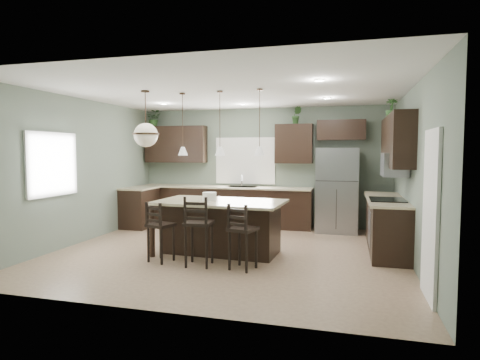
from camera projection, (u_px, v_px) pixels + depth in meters
The scene contains 33 objects.
ground at pixel (229, 252), 7.10m from camera, with size 6.00×6.00×0.00m, color #9E8466.
pantry_door at pixel (430, 215), 4.75m from camera, with size 0.04×0.82×2.04m, color white.
window_back at pixel (245, 161), 9.72m from camera, with size 1.35×0.02×1.00m, color white.
window_left at pixel (52, 164), 7.00m from camera, with size 0.02×1.10×1.00m, color white.
left_return_cabs at pixel (140, 208), 9.41m from camera, with size 0.60×0.90×0.90m, color black.
left_return_countertop at pixel (140, 188), 9.37m from camera, with size 0.66×0.96×0.04m, color beige.
back_lower_cabs at pixel (224, 206), 9.64m from camera, with size 4.20×0.60×0.90m, color black.
back_countertop at pixel (224, 187), 9.59m from camera, with size 4.20×0.66×0.04m, color beige.
sink_inset at pixel (242, 187), 9.47m from camera, with size 0.70×0.45×0.01m, color gray.
faucet at pixel (242, 181), 9.43m from camera, with size 0.02×0.02×0.28m, color silver.
back_upper_left at pixel (176, 144), 10.00m from camera, with size 1.55×0.34×0.90m, color black.
back_upper_right at pixel (294, 144), 9.23m from camera, with size 0.85×0.34×0.90m, color black.
fridge_header at pixel (341, 130), 8.94m from camera, with size 1.05×0.34×0.45m, color black.
right_lower_cabs at pixel (386, 225), 7.20m from camera, with size 0.60×2.35×0.90m, color black.
right_countertop at pixel (386, 199), 7.17m from camera, with size 0.66×2.35×0.04m, color beige.
cooktop at pixel (387, 200), 6.91m from camera, with size 0.58×0.75×0.02m, color black.
wall_oven_front at pixel (369, 227), 7.02m from camera, with size 0.01×0.72×0.60m, color gray.
right_upper_cabs at pixel (396, 141), 7.06m from camera, with size 0.34×2.35×0.90m, color black.
microwave at pixel (394, 165), 6.84m from camera, with size 0.40×0.75×0.40m, color gray.
refrigerator at pixel (337, 190), 8.81m from camera, with size 0.90×0.74×1.85m, color gray.
kitchen_island at pixel (220, 227), 6.94m from camera, with size 2.17×1.24×0.92m, color black.
serving_dish at pixel (209, 196), 6.96m from camera, with size 0.24×0.24×0.14m, color silver.
bar_stool_left at pixel (161, 232), 6.43m from camera, with size 0.36×0.36×0.98m, color black.
bar_stool_center at pixel (199, 231), 6.19m from camera, with size 0.41×0.41×1.10m, color black.
bar_stool_right at pixel (243, 236), 6.00m from camera, with size 0.37×0.37×1.01m, color black.
pendant_left at pixel (183, 124), 7.03m from camera, with size 0.17×0.17×1.10m, color white, non-canonical shape.
pendant_center at pixel (220, 123), 6.81m from camera, with size 0.17×0.17×1.10m, color white, non-canonical shape.
pendant_right at pixel (260, 123), 6.59m from camera, with size 0.17×0.17×1.10m, color white, non-canonical shape.
chandelier at pixel (146, 119), 6.75m from camera, with size 0.44×0.44×0.95m, color beige, non-canonical shape.
plant_back_left at pixel (154, 119), 10.08m from camera, with size 0.36×0.31×0.40m, color #274A20.
plant_back_right at pixel (297, 115), 9.14m from camera, with size 0.22×0.18×0.40m, color #294E22.
plant_right_wall at pixel (392, 108), 7.67m from camera, with size 0.22×0.22×0.39m, color #2E5927.
room_shell at pixel (228, 156), 6.97m from camera, with size 6.00×6.00×6.00m.
Camera 1 is at (2.02, -6.69, 1.78)m, focal length 30.00 mm.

